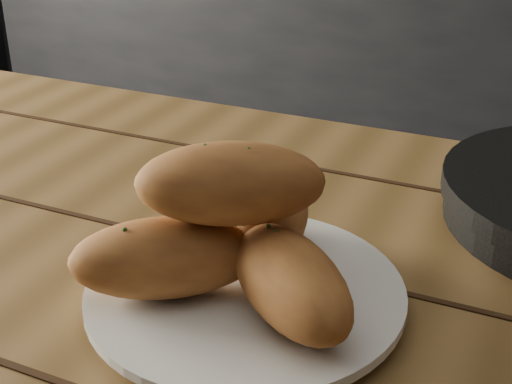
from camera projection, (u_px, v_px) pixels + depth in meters
counter at (424, 65)px, 2.23m from camera, size 2.80×0.60×0.90m
plate at (245, 295)px, 0.56m from camera, size 0.25×0.25×0.02m
bread_rolls at (237, 236)px, 0.53m from camera, size 0.25×0.22×0.12m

